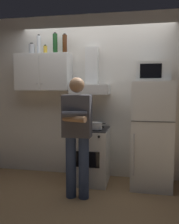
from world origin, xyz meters
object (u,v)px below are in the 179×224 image
at_px(range_hood, 91,82).
at_px(refrigerator, 151,135).
at_px(bottle_wine_green, 55,44).
at_px(stove_oven, 89,155).
at_px(upper_cabinet, 44,73).
at_px(bottle_vodka_clear, 39,45).
at_px(bottle_canister_steel, 32,49).
at_px(bottle_spice_jar, 45,50).
at_px(person_standing, 77,133).
at_px(microwave, 153,72).
at_px(bottle_rum_dark, 65,44).
at_px(cooking_pot, 96,126).

xyz_separation_m(range_hood, refrigerator, (0.95, -0.13, -0.80)).
bearing_deg(bottle_wine_green, range_hood, -3.87).
height_order(stove_oven, range_hood, range_hood).
bearing_deg(upper_cabinet, stove_oven, -8.90).
distance_m(bottle_vodka_clear, bottle_canister_steel, 0.14).
bearing_deg(bottle_spice_jar, person_standing, -45.46).
bearing_deg(bottle_vodka_clear, refrigerator, -3.89).
distance_m(bottle_canister_steel, bottle_spice_jar, 0.24).
relative_size(range_hood, bottle_spice_jar, 5.12).
relative_size(range_hood, bottle_vodka_clear, 2.38).
xyz_separation_m(microwave, bottle_wine_green, (-1.56, 0.15, 0.48)).
bearing_deg(refrigerator, bottle_spice_jar, 176.27).
relative_size(refrigerator, person_standing, 0.98).
height_order(refrigerator, bottle_rum_dark, bottle_rum_dark).
bearing_deg(bottle_wine_green, bottle_vodka_clear, -170.75).
xyz_separation_m(upper_cabinet, microwave, (1.75, -0.11, -0.01)).
height_order(upper_cabinet, bottle_vodka_clear, bottle_vodka_clear).
distance_m(refrigerator, microwave, 0.94).
relative_size(upper_cabinet, bottle_spice_jar, 6.14).
bearing_deg(bottle_wine_green, refrigerator, -6.12).
bearing_deg(range_hood, bottle_vodka_clear, -179.86).
height_order(person_standing, bottle_rum_dark, bottle_rum_dark).
bearing_deg(stove_oven, bottle_rum_dark, 161.31).
bearing_deg(microwave, bottle_spice_jar, 176.88).
xyz_separation_m(range_hood, microwave, (0.95, -0.11, 0.14)).
xyz_separation_m(stove_oven, bottle_wine_green, (-0.61, 0.17, 1.78)).
height_order(microwave, bottle_vodka_clear, bottle_vodka_clear).
bearing_deg(refrigerator, person_standing, -148.77).
relative_size(bottle_vodka_clear, bottle_canister_steel, 1.70).
height_order(range_hood, bottle_spice_jar, bottle_spice_jar).
bearing_deg(bottle_rum_dark, bottle_canister_steel, -177.18).
bearing_deg(stove_oven, bottle_vodka_clear, 171.85).
bearing_deg(bottle_wine_green, upper_cabinet, -167.76).
distance_m(stove_oven, refrigerator, 1.02).
relative_size(refrigerator, bottle_spice_jar, 10.92).
height_order(person_standing, bottle_spice_jar, bottle_spice_jar).
height_order(stove_oven, refrigerator, refrigerator).
bearing_deg(bottle_vodka_clear, bottle_rum_dark, 3.09).
height_order(refrigerator, person_standing, person_standing).
height_order(refrigerator, cooking_pot, refrigerator).
distance_m(refrigerator, cooking_pot, 0.84).
xyz_separation_m(upper_cabinet, stove_oven, (0.80, -0.13, -1.32)).
bearing_deg(upper_cabinet, person_standing, -44.26).
bearing_deg(microwave, stove_oven, -178.85).
distance_m(microwave, bottle_wine_green, 1.63).
distance_m(microwave, bottle_spice_jar, 1.75).
xyz_separation_m(stove_oven, person_standing, (-0.05, -0.61, 0.47)).
xyz_separation_m(refrigerator, bottle_rum_dark, (-1.39, 0.15, 1.40)).
relative_size(range_hood, refrigerator, 0.47).
distance_m(bottle_vodka_clear, bottle_wine_green, 0.27).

